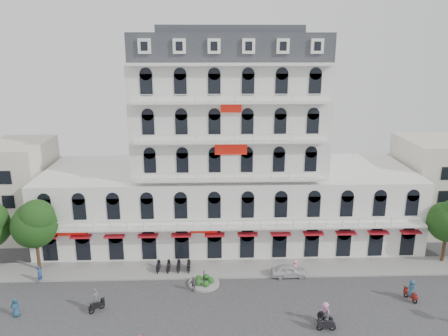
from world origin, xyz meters
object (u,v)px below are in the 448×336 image
parked_car (289,271)px  rider_northeast (327,321)px  rider_west (96,301)px  rider_center (325,312)px  rider_east (411,290)px

parked_car → rider_northeast: rider_northeast is taller
parked_car → rider_west: rider_west is taller
rider_center → rider_northeast: bearing=-37.6°
rider_west → parked_car: bearing=-29.1°
parked_car → rider_northeast: bearing=-170.5°
rider_west → rider_center: (20.62, -2.54, 0.02)m
rider_west → rider_east: 29.85m
parked_car → rider_west: (-18.86, -5.73, 0.46)m
rider_west → rider_east: size_ratio=1.09×
rider_east → rider_northeast: size_ratio=1.09×
rider_west → rider_northeast: bearing=-55.7°
rider_west → rider_northeast: (20.51, -3.50, -0.15)m
parked_car → rider_northeast: size_ratio=1.91×
parked_car → rider_east: size_ratio=1.76×
rider_east → rider_center: rider_east is taller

